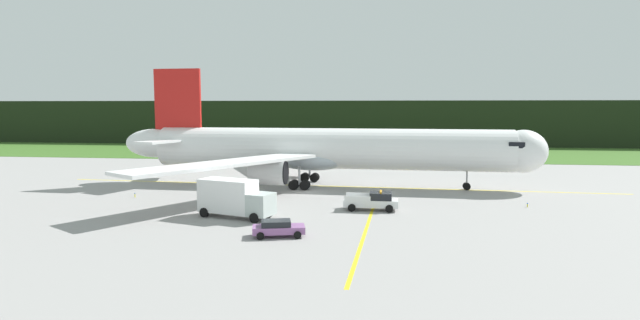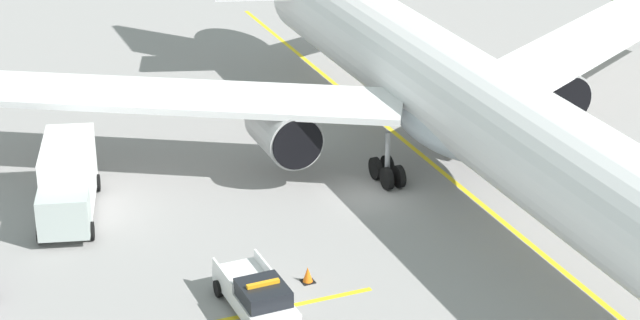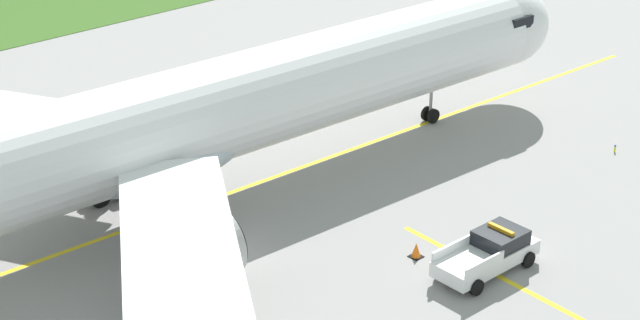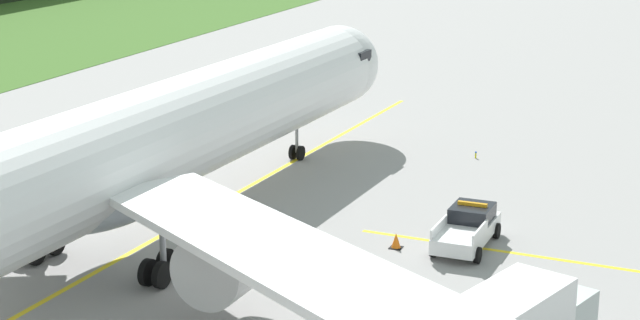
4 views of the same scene
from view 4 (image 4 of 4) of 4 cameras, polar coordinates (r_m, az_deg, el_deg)
The scene contains 6 objects.
ground at distance 46.45m, azimuth -5.93°, elevation -6.40°, with size 320.00×320.00×0.00m, color gray.
taxiway_centerline_main at distance 50.64m, azimuth -9.69°, elevation -4.66°, with size 71.93×0.30×0.01m, color yellow.
airliner at distance 48.56m, azimuth -10.49°, elevation 0.30°, with size 54.65×49.44×15.22m.
ops_pickup_truck at distance 50.23m, azimuth 8.03°, elevation -3.67°, with size 5.37×2.37×1.94m.
apron_cone at distance 49.76m, azimuth 4.16°, elevation -4.40°, with size 0.59×0.59×0.74m.
taxiway_edge_light_east at distance 65.71m, azimuth 8.47°, elevation 0.30°, with size 0.12×0.12×0.44m.
Camera 4 is at (-37.89, -20.62, 17.22)m, focal length 58.85 mm.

